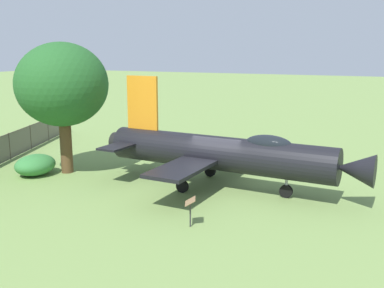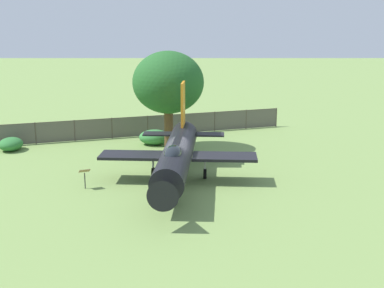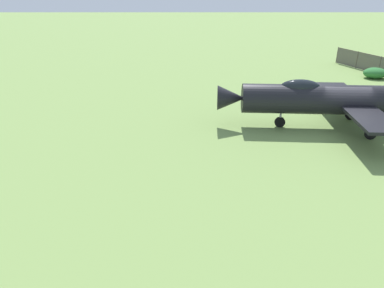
# 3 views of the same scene
# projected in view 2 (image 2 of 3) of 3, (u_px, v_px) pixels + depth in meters

# --- Properties ---
(ground_plane) EXTENTS (200.00, 200.00, 0.00)m
(ground_plane) POSITION_uv_depth(u_px,v_px,m) (177.00, 184.00, 29.66)
(ground_plane) COLOR #75934C
(display_jet) EXTENTS (13.34, 9.08, 5.29)m
(display_jet) POSITION_uv_depth(u_px,v_px,m) (177.00, 156.00, 28.90)
(display_jet) COLOR black
(display_jet) RESTS_ON ground_plane
(shade_tree) EXTENTS (4.68, 5.06, 7.00)m
(shade_tree) POSITION_uv_depth(u_px,v_px,m) (168.00, 83.00, 36.81)
(shade_tree) COLOR brown
(shade_tree) RESTS_ON ground_plane
(perimeter_fence) EXTENTS (9.42, 27.34, 1.66)m
(perimeter_fence) POSITION_uv_depth(u_px,v_px,m) (112.00, 127.00, 40.83)
(perimeter_fence) COLOR #4C4238
(perimeter_fence) RESTS_ON ground_plane
(shrub_near_fence) EXTENTS (1.93, 2.30, 1.11)m
(shrub_near_fence) POSITION_uv_depth(u_px,v_px,m) (154.00, 137.00, 38.96)
(shrub_near_fence) COLOR #387F3D
(shrub_near_fence) RESTS_ON ground_plane
(shrub_by_tree) EXTENTS (2.02, 1.65, 0.94)m
(shrub_by_tree) POSITION_uv_depth(u_px,v_px,m) (11.00, 144.00, 37.13)
(shrub_by_tree) COLOR #2D7033
(shrub_by_tree) RESTS_ON ground_plane
(info_plaque) EXTENTS (0.60, 0.71, 1.14)m
(info_plaque) POSITION_uv_depth(u_px,v_px,m) (85.00, 174.00, 28.65)
(info_plaque) COLOR #333333
(info_plaque) RESTS_ON ground_plane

